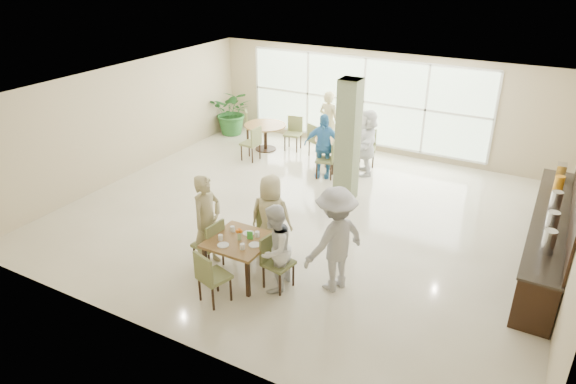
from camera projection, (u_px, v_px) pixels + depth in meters
The scene contains 20 objects.
ground at pixel (306, 215), 11.23m from camera, with size 10.00×10.00×0.00m, color beige.
room_shell at pixel (308, 141), 10.50m from camera, with size 10.00×10.00×10.00m.
window_bank at pixel (363, 101), 14.38m from camera, with size 7.00×0.04×7.00m.
column at pixel (348, 141), 11.41m from camera, with size 0.45×0.45×2.80m, color #5E6848.
main_table at pixel (240, 244), 8.85m from camera, with size 1.03×1.03×0.75m.
round_table_left at pixel (265, 130), 14.65m from camera, with size 1.19×1.19×0.75m.
round_table_right at pixel (337, 146), 13.49m from camera, with size 1.16×1.16×0.75m.
chairs_main_table at pixel (241, 254), 8.92m from camera, with size 1.93×2.03×0.95m.
chairs_table_left at pixel (266, 134), 14.66m from camera, with size 1.96×1.88×0.95m.
chairs_table_right at pixel (337, 149), 13.57m from camera, with size 2.00×1.83×0.95m.
tabletop_clutter at pixel (240, 237), 8.78m from camera, with size 0.74×0.74×0.21m.
buffet_counter at pixel (549, 235), 9.35m from camera, with size 0.64×4.70×1.95m.
potted_plant at pixel (233, 112), 15.86m from camera, with size 1.29×1.29×1.43m, color #286429.
teen_left at pixel (207, 221), 9.15m from camera, with size 0.64×0.42×1.75m, color tan.
teen_far at pixel (271, 217), 9.44m from camera, with size 0.79×0.43×1.62m, color tan.
teen_right at pixel (274, 249), 8.49m from camera, with size 0.76×0.59×1.56m, color white.
teen_standing at pixel (335, 240), 8.46m from camera, with size 1.21×0.69×1.87m, color #AAAAAD.
adult_a at pixel (323, 146), 12.80m from camera, with size 0.97×0.55×1.65m, color #438FCB.
adult_b at pixel (367, 142), 12.97m from camera, with size 1.58×0.68×1.70m, color white.
adult_standing at pixel (329, 122), 14.40m from camera, with size 0.64×0.42×1.76m, color tan.
Camera 1 is at (4.44, -8.89, 5.27)m, focal length 32.00 mm.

